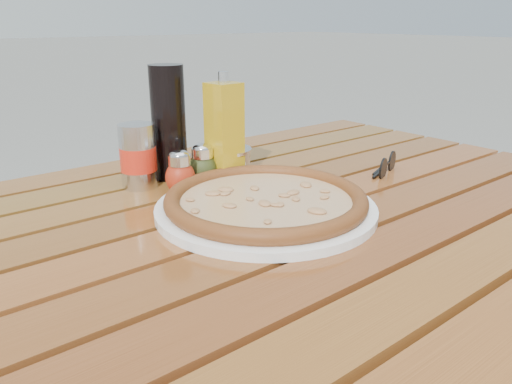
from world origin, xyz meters
TOP-DOWN VIEW (x-y plane):
  - table at (0.00, -0.00)m, footprint 1.40×0.90m
  - plate at (0.00, -0.00)m, footprint 0.48×0.48m
  - pizza at (0.00, -0.00)m, footprint 0.46×0.46m
  - pepper_shaker at (-0.06, 0.17)m, footprint 0.07×0.07m
  - oregano_shaker at (0.00, 0.18)m, footprint 0.06×0.06m
  - dark_bottle at (-0.02, 0.26)m, footprint 0.09×0.09m
  - soda_can at (-0.10, 0.25)m, footprint 0.07×0.07m
  - olive_oil_cruet at (0.05, 0.17)m, footprint 0.06×0.06m
  - parmesan_tin at (0.07, 0.19)m, footprint 0.12×0.12m
  - sunglasses at (0.34, 0.01)m, footprint 0.11×0.06m

SIDE VIEW (x-z plane):
  - table at x=0.00m, z-range 0.30..1.05m
  - plate at x=0.00m, z-range 0.75..0.76m
  - sunglasses at x=0.34m, z-range 0.74..0.79m
  - pizza at x=0.00m, z-range 0.76..0.79m
  - parmesan_tin at x=0.07m, z-range 0.74..0.82m
  - pepper_shaker at x=-0.06m, z-range 0.75..0.83m
  - oregano_shaker at x=0.00m, z-range 0.75..0.83m
  - soda_can at x=-0.10m, z-range 0.75..0.87m
  - olive_oil_cruet at x=0.05m, z-range 0.74..0.95m
  - dark_bottle at x=-0.02m, z-range 0.75..0.97m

